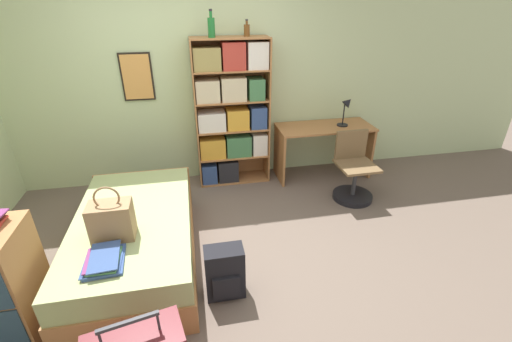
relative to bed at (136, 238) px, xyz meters
name	(u,v)px	position (x,y,z in m)	size (l,w,h in m)	color
ground_plane	(206,251)	(0.63, -0.02, -0.25)	(14.00, 14.00, 0.00)	#66564C
wall_back	(190,82)	(0.63, 1.66, 1.05)	(10.00, 0.09, 2.60)	beige
bed	(136,238)	(0.00, 0.00, 0.00)	(1.04, 1.84, 0.50)	#A36B3D
handbag	(112,220)	(-0.10, -0.29, 0.41)	(0.33, 0.21, 0.47)	#93704C
book_stack_on_bed	(104,261)	(-0.12, -0.61, 0.28)	(0.29, 0.36, 0.07)	#334C84
bookcase	(231,112)	(1.09, 1.43, 0.71)	(0.92, 0.34, 1.84)	#A36B3D
bottle_green	(211,27)	(0.91, 1.39, 1.71)	(0.08, 0.08, 0.29)	#1E6B2D
bottle_brown	(247,30)	(1.32, 1.45, 1.67)	(0.07, 0.07, 0.18)	brown
desk	(324,141)	(2.34, 1.33, 0.26)	(1.27, 0.55, 0.72)	#A36B3D
desk_lamp	(347,107)	(2.60, 1.31, 0.73)	(0.19, 0.14, 0.40)	black
desk_chair	(353,178)	(2.49, 0.68, 0.01)	(0.48, 0.48, 0.82)	black
backpack	(225,273)	(0.76, -0.59, -0.02)	(0.32, 0.22, 0.46)	black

